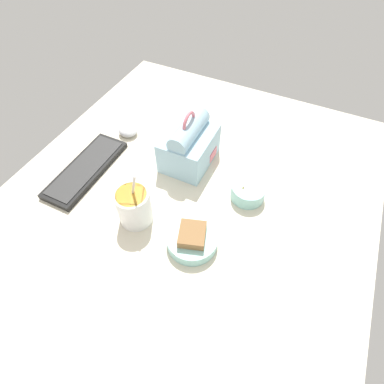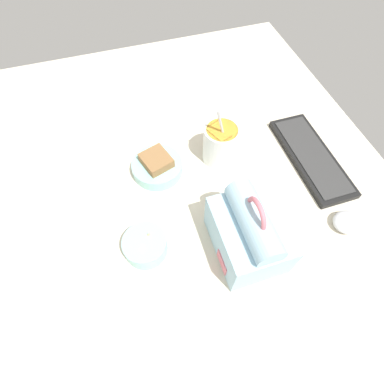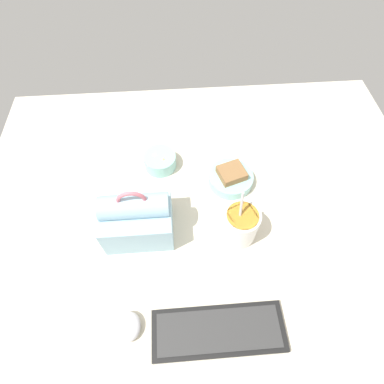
# 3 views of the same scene
# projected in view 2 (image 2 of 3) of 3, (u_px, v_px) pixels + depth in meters

# --- Properties ---
(desk_surface) EXTENTS (1.40, 1.10, 0.02)m
(desk_surface) POSITION_uv_depth(u_px,v_px,m) (195.00, 189.00, 0.82)
(desk_surface) COLOR beige
(desk_surface) RESTS_ON ground
(keyboard) EXTENTS (0.32, 0.11, 0.02)m
(keyboard) POSITION_uv_depth(u_px,v_px,m) (311.00, 157.00, 0.86)
(keyboard) COLOR black
(keyboard) RESTS_ON desk_surface
(lunch_bag) EXTENTS (0.19, 0.15, 0.20)m
(lunch_bag) POSITION_uv_depth(u_px,v_px,m) (249.00, 233.00, 0.66)
(lunch_bag) COLOR #9EC6DB
(lunch_bag) RESTS_ON desk_surface
(soup_cup) EXTENTS (0.10, 0.10, 0.19)m
(soup_cup) POSITION_uv_depth(u_px,v_px,m) (221.00, 144.00, 0.82)
(soup_cup) COLOR white
(soup_cup) RESTS_ON desk_surface
(bento_bowl_sandwich) EXTENTS (0.14, 0.14, 0.06)m
(bento_bowl_sandwich) POSITION_uv_depth(u_px,v_px,m) (157.00, 166.00, 0.83)
(bento_bowl_sandwich) COLOR #93D1CC
(bento_bowl_sandwich) RESTS_ON desk_surface
(bento_bowl_snacks) EXTENTS (0.10, 0.10, 0.06)m
(bento_bowl_snacks) POSITION_uv_depth(u_px,v_px,m) (146.00, 245.00, 0.70)
(bento_bowl_snacks) COLOR #93D1CC
(bento_bowl_snacks) RESTS_ON desk_surface
(computer_mouse) EXTENTS (0.06, 0.07, 0.03)m
(computer_mouse) POSITION_uv_depth(u_px,v_px,m) (347.00, 222.00, 0.74)
(computer_mouse) COLOR silver
(computer_mouse) RESTS_ON desk_surface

